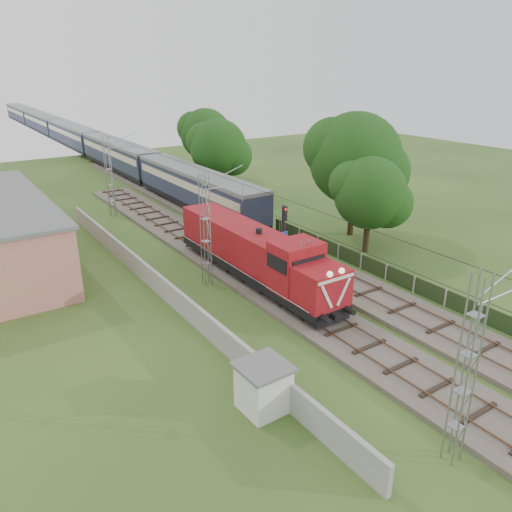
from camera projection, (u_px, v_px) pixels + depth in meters
ground at (360, 347)px, 27.47m from camera, size 140.00×140.00×0.00m
track_main at (284, 297)px, 32.82m from camera, size 4.20×70.00×0.45m
track_side at (243, 232)px, 45.48m from camera, size 4.20×80.00×0.45m
catenary at (206, 229)px, 33.77m from camera, size 3.31×70.00×8.00m
boundary_wall at (161, 286)px, 33.13m from camera, size 0.25×40.00×1.50m
fence at (414, 284)px, 33.71m from camera, size 0.12×32.00×1.20m
locomotive at (255, 253)px, 34.75m from camera, size 2.94×16.81×4.27m
coach_rake at (73, 135)px, 88.36m from camera, size 3.16×118.09×3.65m
signal_post at (284, 226)px, 36.62m from camera, size 0.55×0.42×4.94m
relay_hut at (263, 387)px, 22.17m from camera, size 2.27×2.27×2.28m
tree_a at (371, 194)px, 39.45m from camera, size 6.06×5.77×7.86m
tree_b at (356, 160)px, 42.90m from camera, size 8.37×7.97×10.85m
tree_c at (219, 148)px, 56.54m from camera, size 6.78×6.46×8.79m
tree_d at (206, 135)px, 65.55m from camera, size 7.02×6.68×9.09m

